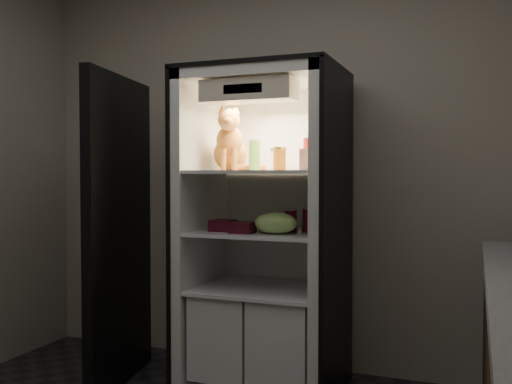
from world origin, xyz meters
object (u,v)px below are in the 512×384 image
parmesan_shaker (255,155)px  soda_can_b (309,220)px  salsa_jar (279,159)px  soda_can_c (290,221)px  mayo_tub (278,159)px  tabby_cat (230,146)px  berry_box_left (223,225)px  condiment_jar (263,223)px  refrigerator (266,254)px  grape_bag (276,223)px  soda_can_a (291,220)px  pepper_jar (313,153)px  cream_carton (307,159)px  berry_box_right (242,228)px

parmesan_shaker → soda_can_b: bearing=-2.6°
salsa_jar → soda_can_c: bearing=-6.6°
mayo_tub → soda_can_b: size_ratio=0.99×
tabby_cat → salsa_jar: tabby_cat is taller
tabby_cat → berry_box_left: bearing=-103.5°
tabby_cat → condiment_jar: (0.22, -0.02, -0.45)m
refrigerator → mayo_tub: size_ratio=14.10×
salsa_jar → grape_bag: salsa_jar is taller
parmesan_shaker → soda_can_a: 0.43m
refrigerator → soda_can_a: refrigerator is taller
pepper_jar → mayo_tub: bearing=166.5°
refrigerator → cream_carton: 0.68m
parmesan_shaker → soda_can_b: parmesan_shaker is taller
soda_can_b → grape_bag: soda_can_b is taller
pepper_jar → berry_box_left: (-0.48, -0.21, -0.42)m
mayo_tub → salsa_jar: bearing=-68.8°
tabby_cat → mayo_tub: bearing=2.9°
salsa_jar → mayo_tub: bearing=111.2°
grape_bag → berry_box_left: (-0.33, 0.03, -0.03)m
cream_carton → soda_can_c: bearing=132.8°
refrigerator → soda_can_b: refrigerator is taller
mayo_tub → grape_bag: 0.47m
tabby_cat → pepper_jar: 0.50m
tabby_cat → pepper_jar: tabby_cat is taller
refrigerator → grape_bag: 0.32m
salsa_jar → soda_can_c: size_ratio=1.04×
salsa_jar → berry_box_right: bearing=-135.2°
parmesan_shaker → berry_box_right: (0.00, -0.19, -0.41)m
refrigerator → mayo_tub: 0.57m
cream_carton → berry_box_left: (-0.52, 0.06, -0.37)m
parmesan_shaker → soda_can_a: bearing=9.4°
condiment_jar → soda_can_a: bearing=14.4°
refrigerator → berry_box_left: 0.32m
parmesan_shaker → tabby_cat: bearing=173.7°
berry_box_right → refrigerator: bearing=77.1°
salsa_jar → soda_can_a: salsa_jar is taller
mayo_tub → soda_can_b: bearing=-32.5°
cream_carton → parmesan_shaker: bearing=153.4°
pepper_jar → soda_can_c: size_ratio=1.59×
parmesan_shaker → condiment_jar: 0.40m
condiment_jar → grape_bag: grape_bag is taller
salsa_jar → soda_can_c: 0.36m
parmesan_shaker → grape_bag: parmesan_shaker is taller
refrigerator → cream_carton: refrigerator is taller
grape_bag → berry_box_right: grape_bag is taller
refrigerator → cream_carton: (0.32, -0.23, 0.56)m
parmesan_shaker → salsa_jar: 0.17m
grape_bag → berry_box_left: 0.33m
berry_box_left → salsa_jar: bearing=18.3°
condiment_jar → berry_box_right: bearing=-106.5°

